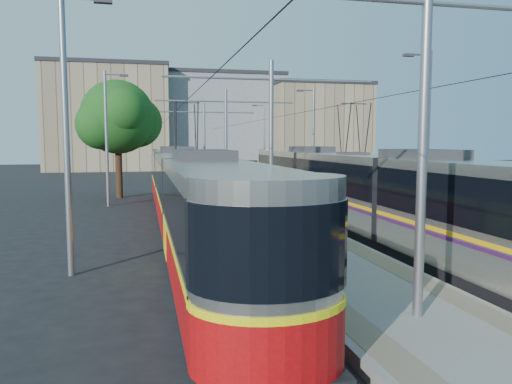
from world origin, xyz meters
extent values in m
plane|color=black|center=(0.00, 0.00, 0.00)|extent=(160.00, 160.00, 0.00)
cube|color=gray|center=(0.00, 17.00, 0.15)|extent=(4.00, 50.00, 0.30)
cube|color=gray|center=(-1.45, 17.00, 0.30)|extent=(0.70, 50.00, 0.01)
cube|color=gray|center=(1.45, 17.00, 0.30)|extent=(0.70, 50.00, 0.01)
cube|color=gray|center=(-4.32, 17.00, 0.01)|extent=(0.07, 70.00, 0.03)
cube|color=gray|center=(-2.88, 17.00, 0.01)|extent=(0.07, 70.00, 0.03)
cube|color=gray|center=(2.88, 17.00, 0.01)|extent=(0.07, 70.00, 0.03)
cube|color=gray|center=(4.32, 17.00, 0.01)|extent=(0.07, 70.00, 0.03)
cube|color=silver|center=(-3.60, -3.00, 0.01)|extent=(1.20, 5.00, 0.01)
cube|color=black|center=(-3.60, 8.59, 0.20)|extent=(2.30, 30.19, 0.40)
cube|color=#A7A299|center=(-3.60, 8.59, 1.85)|extent=(2.40, 28.59, 2.90)
cube|color=black|center=(-3.60, 8.59, 2.35)|extent=(2.43, 28.59, 1.30)
cube|color=yellow|center=(-3.60, 8.59, 1.45)|extent=(2.43, 28.59, 0.12)
cube|color=#AF0A0C|center=(-3.60, 8.59, 0.95)|extent=(2.42, 28.59, 1.10)
cube|color=#2D2D30|center=(-3.60, 8.59, 3.45)|extent=(1.68, 3.00, 0.30)
cube|color=black|center=(3.60, 7.55, 0.20)|extent=(2.30, 27.60, 0.40)
cube|color=beige|center=(3.60, 7.55, 1.85)|extent=(2.40, 26.00, 2.90)
cube|color=black|center=(3.60, 7.55, 2.35)|extent=(2.43, 26.00, 1.30)
cube|color=#F9AC0D|center=(3.60, 7.55, 1.45)|extent=(2.43, 26.00, 0.12)
cube|color=#3F154A|center=(3.60, 7.55, 1.30)|extent=(2.43, 26.00, 0.10)
cube|color=#2D2D30|center=(3.60, 7.55, 3.45)|extent=(1.68, 3.00, 0.30)
cylinder|color=gray|center=(0.00, -4.00, 3.80)|extent=(0.20, 0.20, 7.00)
cylinder|color=gray|center=(0.00, -4.00, 6.50)|extent=(9.20, 0.10, 0.10)
cylinder|color=gray|center=(0.00, 8.00, 3.80)|extent=(0.20, 0.20, 7.00)
cylinder|color=gray|center=(0.00, 8.00, 6.50)|extent=(9.20, 0.10, 0.10)
cylinder|color=gray|center=(0.00, 20.00, 3.80)|extent=(0.20, 0.20, 7.00)
cylinder|color=gray|center=(0.00, 20.00, 6.50)|extent=(9.20, 0.10, 0.10)
cylinder|color=gray|center=(0.00, 32.00, 3.80)|extent=(0.20, 0.20, 7.00)
cylinder|color=gray|center=(0.00, 32.00, 6.50)|extent=(9.20, 0.10, 0.10)
cylinder|color=black|center=(-3.60, 17.00, 5.55)|extent=(0.02, 70.00, 0.02)
cylinder|color=black|center=(3.60, 17.00, 5.55)|extent=(0.02, 70.00, 0.02)
cylinder|color=gray|center=(-7.50, 2.00, 4.00)|extent=(0.18, 0.18, 8.00)
cube|color=#2D2D30|center=(-6.40, 2.00, 7.75)|extent=(0.50, 0.22, 0.12)
cylinder|color=gray|center=(-7.50, 18.00, 4.00)|extent=(0.18, 0.18, 8.00)
cube|color=#2D2D30|center=(-6.40, 18.00, 7.75)|extent=(0.50, 0.22, 0.12)
cylinder|color=gray|center=(-7.50, 34.00, 4.00)|extent=(0.18, 0.18, 8.00)
cube|color=#2D2D30|center=(-6.40, 34.00, 7.75)|extent=(0.50, 0.22, 0.12)
cylinder|color=gray|center=(7.50, 8.00, 4.00)|extent=(0.18, 0.18, 8.00)
cube|color=#2D2D30|center=(6.40, 8.00, 7.75)|extent=(0.50, 0.22, 0.12)
cylinder|color=gray|center=(7.50, 24.00, 4.00)|extent=(0.18, 0.18, 8.00)
cube|color=#2D2D30|center=(6.40, 24.00, 7.75)|extent=(0.50, 0.22, 0.12)
cylinder|color=gray|center=(7.50, 40.00, 4.00)|extent=(0.18, 0.18, 8.00)
cube|color=#2D2D30|center=(6.40, 40.00, 7.75)|extent=(0.50, 0.22, 0.12)
cube|color=black|center=(0.33, 14.74, 1.56)|extent=(1.05, 1.27, 2.51)
cube|color=black|center=(0.33, 14.74, 1.72)|extent=(1.11, 1.33, 1.31)
cylinder|color=#382314|center=(-7.05, 22.64, 1.67)|extent=(0.46, 0.46, 3.35)
sphere|color=#134315|center=(-7.05, 22.64, 5.54)|extent=(5.02, 5.02, 5.02)
sphere|color=#134315|center=(-5.80, 23.48, 5.23)|extent=(3.56, 3.56, 3.56)
cube|color=#9B8A69|center=(-10.00, 60.00, 6.92)|extent=(16.00, 12.00, 13.83)
cube|color=#262328|center=(-10.00, 60.00, 14.08)|extent=(16.32, 12.24, 0.50)
cube|color=gray|center=(6.00, 64.00, 6.72)|extent=(18.00, 14.00, 13.44)
cube|color=#262328|center=(6.00, 64.00, 13.69)|extent=(18.36, 14.28, 0.50)
cube|color=#9B8A69|center=(20.00, 58.00, 5.96)|extent=(14.00, 10.00, 11.93)
cube|color=#262328|center=(20.00, 58.00, 12.18)|extent=(14.28, 10.20, 0.50)
camera|label=1|loc=(-5.40, -12.92, 3.84)|focal=35.00mm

